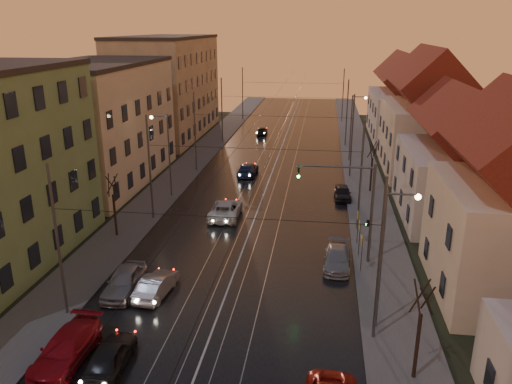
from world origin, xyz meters
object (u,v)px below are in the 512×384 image
at_px(street_lamp_1, 388,247).
at_px(parked_right_1, 337,258).
at_px(street_lamp_2, 166,147).
at_px(driving_car_0, 110,355).
at_px(driving_car_1, 156,285).
at_px(driving_car_3, 248,169).
at_px(traffic_light_mast, 357,200).
at_px(parked_left_2, 66,349).
at_px(parked_right_2, 342,193).
at_px(parked_left_3, 124,281).
at_px(driving_car_4, 262,131).
at_px(driving_car_2, 226,209).
at_px(street_lamp_3, 354,121).

xyz_separation_m(street_lamp_1, parked_right_1, (-2.26, 7.15, -4.25)).
bearing_deg(street_lamp_2, driving_car_0, -78.93).
height_order(driving_car_1, driving_car_3, driving_car_3).
relative_size(traffic_light_mast, driving_car_3, 1.54).
distance_m(parked_left_2, parked_right_2, 29.99).
xyz_separation_m(street_lamp_2, parked_left_3, (2.82, -18.12, -4.11)).
relative_size(street_lamp_1, parked_left_2, 1.61).
distance_m(street_lamp_1, driving_car_4, 51.48).
bearing_deg(parked_right_2, driving_car_3, 144.02).
height_order(street_lamp_1, driving_car_1, street_lamp_1).
bearing_deg(driving_car_3, driving_car_2, 91.28).
height_order(street_lamp_1, parked_right_1, street_lamp_1).
distance_m(driving_car_3, driving_car_4, 21.50).
relative_size(driving_car_4, parked_right_2, 0.97).
distance_m(driving_car_4, parked_right_1, 43.82).
bearing_deg(street_lamp_1, driving_car_1, 172.11).
bearing_deg(driving_car_0, driving_car_1, -92.28).
bearing_deg(parked_left_2, driving_car_2, 79.67).
bearing_deg(street_lamp_1, street_lamp_2, 132.32).
height_order(traffic_light_mast, driving_car_3, traffic_light_mast).
relative_size(driving_car_0, parked_left_3, 0.89).
xyz_separation_m(street_lamp_3, parked_left_2, (-15.64, -40.96, -4.16)).
bearing_deg(driving_car_3, driving_car_1, 87.53).
bearing_deg(driving_car_1, street_lamp_1, 177.96).
relative_size(street_lamp_1, driving_car_4, 2.22).
height_order(parked_left_2, parked_right_2, parked_left_2).
bearing_deg(parked_left_3, driving_car_2, 72.74).
bearing_deg(parked_right_1, street_lamp_3, 88.44).
bearing_deg(parked_right_2, parked_right_1, -95.45).
xyz_separation_m(street_lamp_3, parked_right_1, (-2.26, -28.85, -4.25)).
relative_size(driving_car_2, driving_car_4, 1.46).
bearing_deg(driving_car_2, parked_right_1, 137.48).
relative_size(driving_car_0, parked_left_2, 0.82).
bearing_deg(traffic_light_mast, parked_left_3, -156.82).
bearing_deg(street_lamp_2, traffic_light_mast, -35.07).
distance_m(street_lamp_3, driving_car_2, 24.12).
relative_size(driving_car_2, parked_left_3, 1.16).
height_order(street_lamp_2, driving_car_1, street_lamp_2).
relative_size(driving_car_1, parked_left_3, 0.90).
xyz_separation_m(street_lamp_3, driving_car_3, (-11.68, -7.78, -4.21)).
height_order(parked_left_3, parked_right_1, parked_left_3).
distance_m(street_lamp_2, driving_car_3, 11.31).
xyz_separation_m(street_lamp_2, traffic_light_mast, (17.10, -12.00, -0.29)).
distance_m(driving_car_1, parked_right_1, 12.28).
bearing_deg(driving_car_3, parked_left_2, 84.30).
xyz_separation_m(driving_car_2, parked_left_2, (-4.00, -20.25, -0.01)).
relative_size(driving_car_1, parked_right_1, 0.93).
distance_m(traffic_light_mast, parked_right_1, 4.21).
height_order(driving_car_0, driving_car_2, driving_car_2).
distance_m(driving_car_2, driving_car_4, 34.43).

